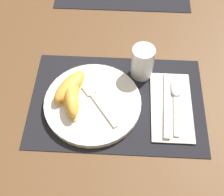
{
  "coord_description": "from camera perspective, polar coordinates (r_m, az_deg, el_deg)",
  "views": [
    {
      "loc": [
        0.01,
        -0.48,
        0.72
      ],
      "look_at": [
        -0.01,
        -0.01,
        0.02
      ],
      "focal_mm": 50.0,
      "sensor_mm": 36.0,
      "label": 1
    }
  ],
  "objects": [
    {
      "name": "citrus_wedge_0",
      "position": [
        0.86,
        -7.71,
        2.04
      ],
      "size": [
        0.11,
        0.13,
        0.04
      ],
      "color": "#F4DB84",
      "rests_on": "plate"
    },
    {
      "name": "citrus_wedge_2",
      "position": [
        0.82,
        -7.36,
        -0.77
      ],
      "size": [
        0.06,
        0.11,
        0.04
      ],
      "color": "#F4DB84",
      "rests_on": "plate"
    },
    {
      "name": "juice_glass",
      "position": [
        0.89,
        5.58,
        6.28
      ],
      "size": [
        0.06,
        0.06,
        0.1
      ],
      "color": "silver",
      "rests_on": "placemat"
    },
    {
      "name": "spoon",
      "position": [
        0.88,
        11.63,
        0.57
      ],
      "size": [
        0.04,
        0.19,
        0.01
      ],
      "color": "silver",
      "rests_on": "napkin"
    },
    {
      "name": "knife",
      "position": [
        0.86,
        10.04,
        -1.43
      ],
      "size": [
        0.03,
        0.21,
        0.01
      ],
      "color": "silver",
      "rests_on": "napkin"
    },
    {
      "name": "citrus_wedge_1",
      "position": [
        0.84,
        -7.57,
        0.76
      ],
      "size": [
        0.05,
        0.1,
        0.03
      ],
      "color": "#F4DB84",
      "rests_on": "plate"
    },
    {
      "name": "plate",
      "position": [
        0.85,
        -3.54,
        -0.93
      ],
      "size": [
        0.26,
        0.26,
        0.02
      ],
      "color": "white",
      "rests_on": "placemat"
    },
    {
      "name": "placemat",
      "position": [
        0.86,
        0.94,
        -0.58
      ],
      "size": [
        0.48,
        0.32,
        0.0
      ],
      "color": "black",
      "rests_on": "ground_plane"
    },
    {
      "name": "napkin",
      "position": [
        0.86,
        10.79,
        -1.45
      ],
      "size": [
        0.11,
        0.22,
        0.0
      ],
      "color": "silver",
      "rests_on": "placemat"
    },
    {
      "name": "fork",
      "position": [
        0.85,
        -3.34,
        0.29
      ],
      "size": [
        0.13,
        0.17,
        0.0
      ],
      "color": "silver",
      "rests_on": "plate"
    },
    {
      "name": "ground_plane",
      "position": [
        0.86,
        0.93,
        -0.66
      ],
      "size": [
        3.0,
        3.0,
        0.0
      ],
      "primitive_type": "plane",
      "color": "brown"
    }
  ]
}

